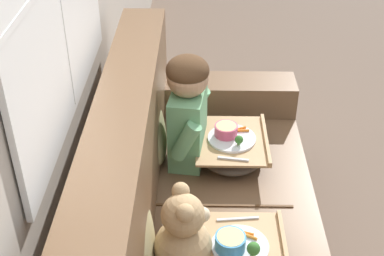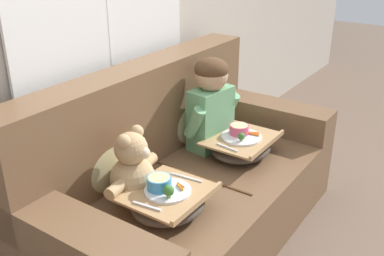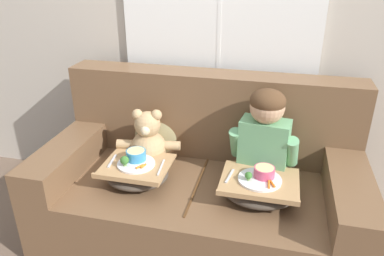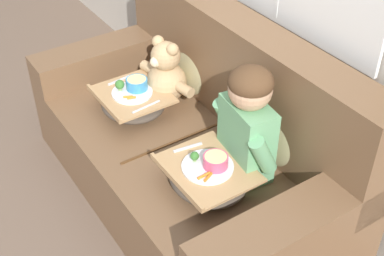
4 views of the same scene
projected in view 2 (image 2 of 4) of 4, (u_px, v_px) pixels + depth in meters
ground_plane at (193, 236)px, 2.59m from camera, size 14.00×14.00×0.00m
couch at (181, 183)px, 2.50m from camera, size 1.85×0.94×0.96m
throw_pillow_behind_child at (187, 114)px, 2.76m from camera, size 0.37×0.18×0.38m
throw_pillow_behind_teddy at (107, 158)px, 2.23m from camera, size 0.35×0.17×0.37m
child_figure at (211, 99)px, 2.62m from camera, size 0.41×0.21×0.55m
teddy_bear at (133, 171)px, 2.15m from camera, size 0.40×0.28×0.37m
lap_tray_child at (241, 145)px, 2.61m from camera, size 0.41×0.35×0.18m
lap_tray_teddy at (168, 200)px, 2.08m from camera, size 0.38×0.35×0.19m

